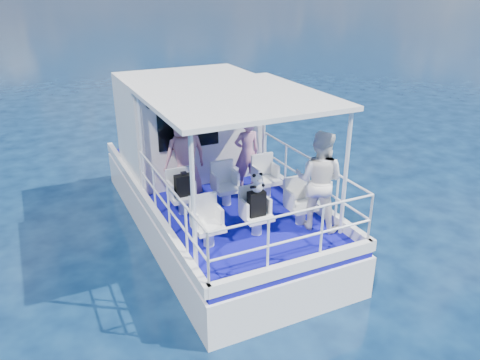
% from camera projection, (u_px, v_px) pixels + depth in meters
% --- Properties ---
extents(ground, '(2000.00, 2000.00, 0.00)m').
position_uv_depth(ground, '(231.00, 248.00, 9.48)').
color(ground, black).
rests_on(ground, ground).
extents(hull, '(3.00, 7.00, 1.60)m').
position_uv_depth(hull, '(212.00, 226.00, 10.31)').
color(hull, white).
rests_on(hull, ground).
extents(deck, '(2.90, 6.90, 0.10)m').
position_uv_depth(deck, '(211.00, 191.00, 9.97)').
color(deck, '#0D0A8F').
rests_on(deck, hull).
extents(cabin, '(2.85, 2.00, 2.20)m').
position_uv_depth(cabin, '(188.00, 124.00, 10.60)').
color(cabin, white).
rests_on(cabin, deck).
extents(canopy, '(3.00, 3.20, 0.08)m').
position_uv_depth(canopy, '(234.00, 97.00, 8.07)').
color(canopy, white).
rests_on(canopy, cabin).
extents(canopy_posts, '(2.77, 2.97, 2.20)m').
position_uv_depth(canopy_posts, '(236.00, 160.00, 8.48)').
color(canopy_posts, white).
rests_on(canopy_posts, deck).
extents(railings, '(2.84, 3.59, 1.00)m').
position_uv_depth(railings, '(244.00, 196.00, 8.45)').
color(railings, white).
rests_on(railings, deck).
extents(seat_port_fwd, '(0.48, 0.46, 0.38)m').
position_uv_depth(seat_port_fwd, '(183.00, 204.00, 8.86)').
color(seat_port_fwd, white).
rests_on(seat_port_fwd, deck).
extents(seat_center_fwd, '(0.48, 0.46, 0.38)m').
position_uv_depth(seat_center_fwd, '(226.00, 195.00, 9.21)').
color(seat_center_fwd, white).
rests_on(seat_center_fwd, deck).
extents(seat_stbd_fwd, '(0.48, 0.46, 0.38)m').
position_uv_depth(seat_stbd_fwd, '(267.00, 187.00, 9.57)').
color(seat_stbd_fwd, white).
rests_on(seat_stbd_fwd, deck).
extents(seat_port_aft, '(0.48, 0.46, 0.38)m').
position_uv_depth(seat_port_aft, '(209.00, 235.00, 7.78)').
color(seat_port_aft, white).
rests_on(seat_port_aft, deck).
extents(seat_center_aft, '(0.48, 0.46, 0.38)m').
position_uv_depth(seat_center_aft, '(257.00, 224.00, 8.14)').
color(seat_center_aft, white).
rests_on(seat_center_aft, deck).
extents(seat_stbd_aft, '(0.48, 0.46, 0.38)m').
position_uv_depth(seat_stbd_aft, '(301.00, 214.00, 8.49)').
color(seat_stbd_aft, white).
rests_on(seat_stbd_aft, deck).
extents(passenger_port_fwd, '(0.66, 0.48, 1.75)m').
position_uv_depth(passenger_port_fwd, '(185.00, 155.00, 9.33)').
color(passenger_port_fwd, '#C88190').
rests_on(passenger_port_fwd, deck).
extents(passenger_stbd_fwd, '(0.58, 0.41, 1.52)m').
position_uv_depth(passenger_stbd_fwd, '(247.00, 152.00, 9.83)').
color(passenger_stbd_fwd, '#C982A4').
rests_on(passenger_stbd_fwd, deck).
extents(passenger_stbd_aft, '(1.09, 1.11, 1.80)m').
position_uv_depth(passenger_stbd_aft, '(319.00, 180.00, 8.11)').
color(passenger_stbd_aft, white).
rests_on(passenger_stbd_aft, deck).
extents(backpack_port, '(0.31, 0.18, 0.41)m').
position_uv_depth(backpack_port, '(183.00, 185.00, 8.70)').
color(backpack_port, black).
rests_on(backpack_port, seat_port_fwd).
extents(backpack_center, '(0.30, 0.17, 0.44)m').
position_uv_depth(backpack_center, '(257.00, 204.00, 7.94)').
color(backpack_center, black).
rests_on(backpack_center, seat_center_aft).
extents(compact_camera, '(0.10, 0.06, 0.06)m').
position_uv_depth(compact_camera, '(184.00, 173.00, 8.61)').
color(compact_camera, black).
rests_on(compact_camera, backpack_port).
extents(panda, '(0.22, 0.18, 0.34)m').
position_uv_depth(panda, '(257.00, 183.00, 7.78)').
color(panda, white).
rests_on(panda, backpack_center).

